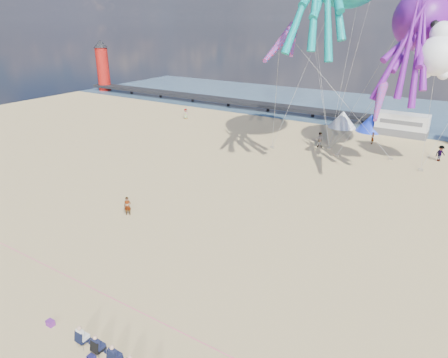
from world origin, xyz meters
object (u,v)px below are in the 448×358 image
sandbag_d (391,159)px  kite_panda (438,56)px  motorhome_0 (402,125)px  sandbag_c (421,170)px  standing_person (128,206)px  sandbag_b (337,155)px  beachgoer_0 (186,114)px  tent_blue (371,123)px  windsock_mid (293,40)px  spectator_row (115,355)px  beachgoer_1 (319,140)px  tent_white (343,119)px  kite_octopus_purple (426,20)px  lighthouse (103,69)px  cooler_navy (92,358)px  beachgoer_2 (440,153)px  cooler_purple (50,323)px  windsock_right (379,102)px  sandbag_e (329,148)px  windsock_left (280,43)px  beachgoer_5 (372,138)px  sandbag_a (272,148)px

sandbag_d → kite_panda: kite_panda is taller
motorhome_0 → sandbag_c: (4.38, -13.39, -1.39)m
standing_person → motorhome_0: bearing=33.6°
sandbag_b → sandbag_d: bearing=19.7°
motorhome_0 → beachgoer_0: (-30.56, -7.86, -0.71)m
tent_blue → windsock_mid: bearing=-108.2°
spectator_row → windsock_mid: bearing=100.4°
standing_person → beachgoer_1: 26.78m
tent_white → kite_octopus_purple: (10.19, -11.77, 13.47)m
lighthouse → cooler_navy: (57.16, -52.64, -4.35)m
beachgoer_1 → beachgoer_2: (13.16, 2.09, -0.03)m
sandbag_b → motorhome_0: bearing=71.3°
cooler_purple → beachgoer_2: (14.13, 39.31, 0.74)m
sandbag_b → sandbag_d: (5.51, 1.97, 0.00)m
sandbag_d → windsock_mid: windsock_mid is taller
sandbag_d → windsock_right: 12.84m
tent_white → kite_octopus_purple: size_ratio=0.32×
standing_person → sandbag_e: size_ratio=3.09×
beachgoer_1 → windsock_left: 14.98m
spectator_row → beachgoer_2: size_ratio=3.38×
sandbag_c → sandbag_d: same height
lighthouse → tent_white: size_ratio=2.25×
beachgoer_5 → windsock_left: bearing=-53.0°
beachgoer_0 → sandbag_a: beachgoer_0 is taller
motorhome_0 → windsock_right: windsock_right is taller
beachgoer_0 → beachgoer_2: 36.23m
cooler_navy → kite_octopus_purple: 40.25m
sandbag_a → sandbag_d: (13.14, 3.29, 0.00)m
windsock_left → windsock_right: (10.03, -1.06, -4.40)m
beachgoer_5 → sandbag_c: bearing=15.8°
beachgoer_0 → sandbag_c: size_ratio=3.15×
cooler_purple → windsock_right: windsock_right is taller
beachgoer_5 → sandbag_a: beachgoer_5 is taller
lighthouse → tent_blue: size_ratio=2.25×
cooler_navy → beachgoer_2: bearing=75.2°
sandbag_c → kite_panda: kite_panda is taller
spectator_row → kite_panda: kite_panda is taller
tent_blue → sandbag_b: 13.38m
lighthouse → motorhome_0: (62.00, -4.00, -3.00)m
windsock_left → lighthouse: bearing=150.8°
beachgoer_0 → sandbag_b: (26.06, -5.47, -0.68)m
beachgoer_1 → cooler_navy: bearing=81.7°
tent_white → sandbag_d: tent_white is taller
standing_person → sandbag_a: bearing=49.4°
beachgoer_0 → beachgoer_2: beachgoer_2 is taller
lighthouse → windsock_left: windsock_left is taller
kite_panda → windsock_mid: 13.74m
spectator_row → cooler_navy: spectator_row is taller
kite_octopus_purple → windsock_left: size_ratio=1.63×
motorhome_0 → sandbag_e: 12.84m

